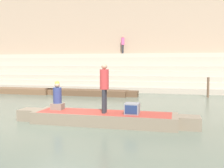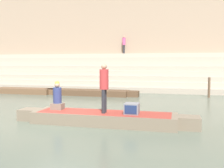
{
  "view_description": "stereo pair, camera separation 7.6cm",
  "coord_description": "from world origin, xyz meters",
  "px_view_note": "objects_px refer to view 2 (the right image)",
  "views": [
    {
      "loc": [
        4.02,
        -8.68,
        2.12
      ],
      "look_at": [
        1.61,
        1.21,
        1.31
      ],
      "focal_mm": 42.0,
      "sensor_mm": 36.0,
      "label": 1
    },
    {
      "loc": [
        4.09,
        -8.66,
        2.12
      ],
      "look_at": [
        1.61,
        1.21,
        1.31
      ],
      "focal_mm": 42.0,
      "sensor_mm": 36.0,
      "label": 2
    }
  ],
  "objects_px": {
    "person_standing": "(104,84)",
    "person_rowing": "(57,98)",
    "moored_boat_shore": "(91,92)",
    "moored_boat_distant": "(23,91)",
    "tv_set": "(132,109)",
    "mooring_post": "(209,87)",
    "person_on_steps": "(124,43)",
    "rowboat_main": "(104,118)"
  },
  "relations": [
    {
      "from": "person_rowing",
      "to": "mooring_post",
      "type": "relative_size",
      "value": 0.85
    },
    {
      "from": "tv_set",
      "to": "moored_boat_shore",
      "type": "bearing_deg",
      "value": 120.76
    },
    {
      "from": "person_rowing",
      "to": "moored_boat_distant",
      "type": "xyz_separation_m",
      "value": [
        -6.23,
        7.47,
        -0.65
      ]
    },
    {
      "from": "tv_set",
      "to": "mooring_post",
      "type": "distance_m",
      "value": 9.05
    },
    {
      "from": "tv_set",
      "to": "moored_boat_distant",
      "type": "height_order",
      "value": "tv_set"
    },
    {
      "from": "moored_boat_distant",
      "to": "mooring_post",
      "type": "distance_m",
      "value": 12.45
    },
    {
      "from": "person_rowing",
      "to": "tv_set",
      "type": "height_order",
      "value": "person_rowing"
    },
    {
      "from": "moored_boat_distant",
      "to": "person_standing",
      "type": "bearing_deg",
      "value": -38.09
    },
    {
      "from": "mooring_post",
      "to": "person_on_steps",
      "type": "distance_m",
      "value": 10.07
    },
    {
      "from": "rowboat_main",
      "to": "tv_set",
      "type": "xyz_separation_m",
      "value": [
        1.0,
        -0.05,
        0.37
      ]
    },
    {
      "from": "person_rowing",
      "to": "rowboat_main",
      "type": "bearing_deg",
      "value": -1.3
    },
    {
      "from": "person_standing",
      "to": "mooring_post",
      "type": "distance_m",
      "value": 9.51
    },
    {
      "from": "person_standing",
      "to": "mooring_post",
      "type": "xyz_separation_m",
      "value": [
        4.34,
        8.43,
        -0.77
      ]
    },
    {
      "from": "rowboat_main",
      "to": "person_standing",
      "type": "distance_m",
      "value": 1.18
    },
    {
      "from": "moored_boat_distant",
      "to": "mooring_post",
      "type": "relative_size",
      "value": 4.33
    },
    {
      "from": "moored_boat_distant",
      "to": "mooring_post",
      "type": "bearing_deg",
      "value": 8.92
    },
    {
      "from": "person_standing",
      "to": "tv_set",
      "type": "height_order",
      "value": "person_standing"
    },
    {
      "from": "person_rowing",
      "to": "person_on_steps",
      "type": "distance_m",
      "value": 15.28
    },
    {
      "from": "person_rowing",
      "to": "moored_boat_distant",
      "type": "relative_size",
      "value": 0.2
    },
    {
      "from": "rowboat_main",
      "to": "moored_boat_distant",
      "type": "bearing_deg",
      "value": 134.13
    },
    {
      "from": "person_standing",
      "to": "tv_set",
      "type": "xyz_separation_m",
      "value": [
        0.96,
        0.03,
        -0.8
      ]
    },
    {
      "from": "rowboat_main",
      "to": "tv_set",
      "type": "relative_size",
      "value": 13.3
    },
    {
      "from": "rowboat_main",
      "to": "person_on_steps",
      "type": "distance_m",
      "value": 15.7
    },
    {
      "from": "person_standing",
      "to": "person_rowing",
      "type": "xyz_separation_m",
      "value": [
        -1.85,
        0.2,
        -0.55
      ]
    },
    {
      "from": "moored_boat_shore",
      "to": "mooring_post",
      "type": "height_order",
      "value": "mooring_post"
    },
    {
      "from": "moored_boat_distant",
      "to": "rowboat_main",
      "type": "bearing_deg",
      "value": -37.94
    },
    {
      "from": "person_standing",
      "to": "moored_boat_shore",
      "type": "relative_size",
      "value": 0.27
    },
    {
      "from": "person_rowing",
      "to": "moored_boat_distant",
      "type": "distance_m",
      "value": 9.75
    },
    {
      "from": "person_rowing",
      "to": "tv_set",
      "type": "relative_size",
      "value": 2.2
    },
    {
      "from": "mooring_post",
      "to": "person_on_steps",
      "type": "bearing_deg",
      "value": 135.05
    },
    {
      "from": "moored_boat_distant",
      "to": "tv_set",
      "type": "bearing_deg",
      "value": -34.77
    },
    {
      "from": "person_standing",
      "to": "tv_set",
      "type": "distance_m",
      "value": 1.25
    },
    {
      "from": "rowboat_main",
      "to": "person_standing",
      "type": "height_order",
      "value": "person_standing"
    },
    {
      "from": "tv_set",
      "to": "moored_boat_distant",
      "type": "distance_m",
      "value": 11.84
    },
    {
      "from": "person_standing",
      "to": "person_rowing",
      "type": "bearing_deg",
      "value": 159.76
    },
    {
      "from": "moored_boat_shore",
      "to": "person_standing",
      "type": "bearing_deg",
      "value": -64.96
    },
    {
      "from": "moored_boat_distant",
      "to": "person_on_steps",
      "type": "height_order",
      "value": "person_on_steps"
    },
    {
      "from": "tv_set",
      "to": "moored_boat_shore",
      "type": "height_order",
      "value": "tv_set"
    },
    {
      "from": "moored_boat_shore",
      "to": "moored_boat_distant",
      "type": "xyz_separation_m",
      "value": [
        -4.98,
        -0.05,
        0.0
      ]
    },
    {
      "from": "rowboat_main",
      "to": "mooring_post",
      "type": "height_order",
      "value": "mooring_post"
    },
    {
      "from": "person_rowing",
      "to": "person_on_steps",
      "type": "bearing_deg",
      "value": 94.62
    },
    {
      "from": "tv_set",
      "to": "mooring_post",
      "type": "relative_size",
      "value": 0.39
    }
  ]
}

